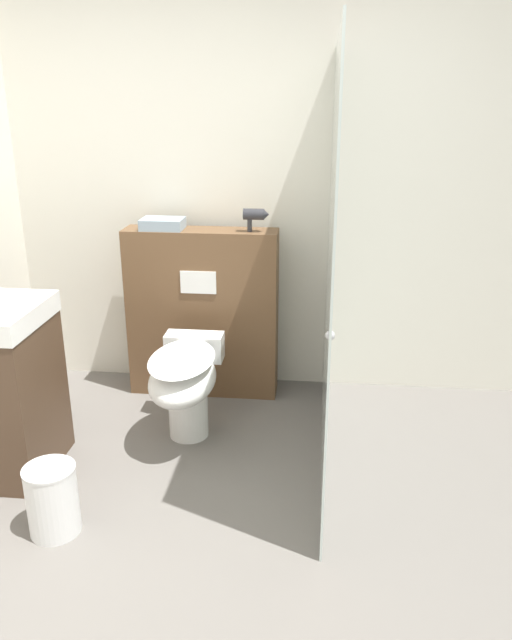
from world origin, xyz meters
TOP-DOWN VIEW (x-y plane):
  - ground_plane at (0.00, 0.00)m, footprint 12.00×12.00m
  - wall_back at (0.00, 1.85)m, footprint 8.00×0.06m
  - partition_panel at (-0.17, 1.63)m, footprint 0.95×0.23m
  - shower_glass at (0.61, 0.95)m, footprint 0.04×1.75m
  - toilet at (-0.16, 1.00)m, footprint 0.36×0.69m
  - hair_drier at (0.16, 1.60)m, footprint 0.15×0.07m
  - folded_towel at (-0.40, 1.62)m, footprint 0.25×0.19m
  - waste_bin at (-0.58, 0.15)m, footprint 0.23×0.23m

SIDE VIEW (x-z plane):
  - ground_plane at x=0.00m, z-range 0.00..0.00m
  - waste_bin at x=-0.58m, z-range 0.00..0.33m
  - toilet at x=-0.16m, z-range 0.09..0.63m
  - partition_panel at x=-0.17m, z-range 0.00..1.08m
  - shower_glass at x=0.61m, z-range 0.00..2.11m
  - folded_towel at x=-0.40m, z-range 1.08..1.14m
  - hair_drier at x=0.16m, z-range 1.11..1.25m
  - wall_back at x=0.00m, z-range 0.00..2.50m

